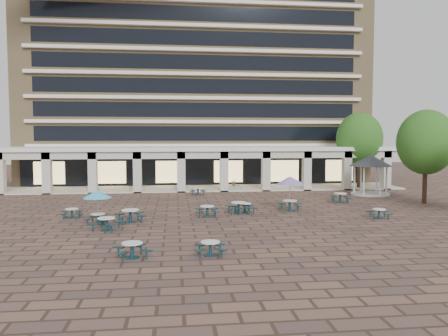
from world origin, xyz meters
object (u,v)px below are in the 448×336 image
at_px(picnic_table_2, 210,247).
at_px(planter_right, 234,186).
at_px(planter_left, 181,186).
at_px(picnic_table_0, 106,223).
at_px(picnic_table_1, 132,249).
at_px(gazebo, 371,165).

height_order(picnic_table_2, planter_right, planter_right).
height_order(planter_left, planter_right, planter_left).
xyz_separation_m(picnic_table_0, picnic_table_1, (2.04, -6.02, -0.03)).
bearing_deg(gazebo, picnic_table_2, -130.57).
relative_size(picnic_table_0, picnic_table_1, 1.06).
bearing_deg(picnic_table_1, planter_right, 54.11).
distance_m(picnic_table_2, planter_left, 23.92).
bearing_deg(picnic_table_2, planter_right, 81.07).
xyz_separation_m(picnic_table_1, planter_left, (2.50, 23.90, 0.14)).
bearing_deg(picnic_table_0, picnic_table_2, -31.83).
bearing_deg(picnic_table_0, planter_right, 76.67).
relative_size(picnic_table_0, planter_right, 1.31).
bearing_deg(picnic_table_2, picnic_table_0, 133.97).
xyz_separation_m(picnic_table_0, gazebo, (22.16, 13.41, 2.33)).
distance_m(picnic_table_1, planter_left, 24.03).
xyz_separation_m(picnic_table_0, planter_left, (4.54, 17.88, 0.11)).
bearing_deg(planter_left, planter_right, 0.00).
height_order(picnic_table_0, planter_left, planter_left).
bearing_deg(planter_right, planter_left, 180.00).
relative_size(picnic_table_2, planter_left, 0.99).
relative_size(picnic_table_1, gazebo, 0.47).
bearing_deg(picnic_table_1, picnic_table_2, -17.73).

